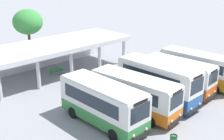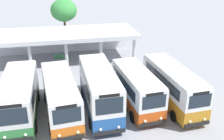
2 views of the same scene
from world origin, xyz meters
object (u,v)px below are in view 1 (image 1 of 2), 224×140
at_px(city_bus_second_in_row, 134,93).
at_px(city_bus_fifth_blue, 198,68).
at_px(waiting_chair_middle_seat, 61,69).
at_px(city_bus_middle_cream, 158,81).
at_px(city_bus_nearest_orange, 103,102).
at_px(city_bus_fourth_amber, 178,75).
at_px(waiting_chair_end_by_column, 51,72).
at_px(waiting_chair_second_from_end, 56,70).

bearing_deg(city_bus_second_in_row, city_bus_fifth_blue, -1.19).
distance_m(city_bus_second_in_row, waiting_chair_middle_seat, 11.87).
bearing_deg(city_bus_fifth_blue, city_bus_middle_cream, 178.03).
bearing_deg(city_bus_second_in_row, city_bus_nearest_orange, 172.71).
xyz_separation_m(city_bus_fourth_amber, city_bus_fifth_blue, (3.03, -0.21, 0.06)).
bearing_deg(city_bus_fifth_blue, waiting_chair_end_by_column, 127.99).
xyz_separation_m(city_bus_middle_cream, city_bus_fifth_blue, (6.07, -0.21, -0.17)).
height_order(city_bus_fourth_amber, city_bus_fifth_blue, city_bus_fifth_blue).
xyz_separation_m(city_bus_middle_cream, waiting_chair_end_by_column, (-3.34, 11.83, -1.43)).
bearing_deg(city_bus_fourth_amber, city_bus_nearest_orange, 177.68).
height_order(city_bus_second_in_row, city_bus_fifth_blue, city_bus_fifth_blue).
relative_size(city_bus_middle_cream, waiting_chair_end_by_column, 8.89).
bearing_deg(waiting_chair_second_from_end, city_bus_nearest_orange, -106.43).
bearing_deg(waiting_chair_end_by_column, city_bus_fourth_amber, -61.70).
height_order(city_bus_fourth_amber, waiting_chair_middle_seat, city_bus_fourth_amber).
xyz_separation_m(city_bus_fifth_blue, waiting_chair_middle_seat, (-8.16, 11.96, -1.26)).
xyz_separation_m(city_bus_nearest_orange, city_bus_middle_cream, (6.07, -0.37, 0.15)).
relative_size(city_bus_second_in_row, waiting_chair_second_from_end, 9.16).
height_order(city_bus_nearest_orange, city_bus_fifth_blue, city_bus_nearest_orange).
height_order(city_bus_fourth_amber, waiting_chair_second_from_end, city_bus_fourth_amber).
bearing_deg(city_bus_nearest_orange, waiting_chair_middle_seat, 70.74).
bearing_deg(city_bus_fourth_amber, city_bus_second_in_row, -179.82).
bearing_deg(waiting_chair_second_from_end, city_bus_fifth_blue, -53.70).
distance_m(city_bus_second_in_row, city_bus_fifth_blue, 9.10).
bearing_deg(city_bus_middle_cream, waiting_chair_middle_seat, 100.08).
distance_m(city_bus_nearest_orange, city_bus_fourth_amber, 9.11).
distance_m(city_bus_middle_cream, waiting_chair_second_from_end, 12.14).
bearing_deg(waiting_chair_end_by_column, city_bus_middle_cream, -74.26).
bearing_deg(city_bus_second_in_row, waiting_chair_end_by_column, 91.46).
bearing_deg(city_bus_middle_cream, waiting_chair_second_from_end, 103.00).
xyz_separation_m(city_bus_fourth_amber, waiting_chair_middle_seat, (-5.12, 11.75, -1.20)).
relative_size(city_bus_middle_cream, city_bus_fifth_blue, 0.96).
bearing_deg(city_bus_fourth_amber, waiting_chair_second_from_end, 116.07).
height_order(city_bus_second_in_row, waiting_chair_second_from_end, city_bus_second_in_row).
height_order(waiting_chair_second_from_end, waiting_chair_middle_seat, same).
relative_size(city_bus_middle_cream, waiting_chair_second_from_end, 8.89).
distance_m(city_bus_nearest_orange, waiting_chair_second_from_end, 11.93).
bearing_deg(waiting_chair_middle_seat, waiting_chair_end_by_column, 176.40).
height_order(city_bus_nearest_orange, city_bus_second_in_row, city_bus_nearest_orange).
xyz_separation_m(waiting_chair_end_by_column, waiting_chair_second_from_end, (0.62, -0.09, 0.00)).
bearing_deg(city_bus_fourth_amber, city_bus_middle_cream, -179.99).
distance_m(city_bus_middle_cream, city_bus_fourth_amber, 3.04).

